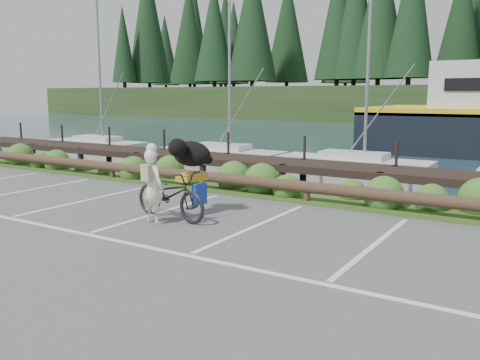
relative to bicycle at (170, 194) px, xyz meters
name	(u,v)px	position (x,y,z in m)	size (l,w,h in m)	color
ground	(201,250)	(1.99, -1.54, -0.57)	(72.00, 72.00, 0.00)	#4D4D50
vegetation_strip	(318,198)	(1.99, 3.76, -0.52)	(34.00, 1.60, 0.10)	#3D5B21
log_rail	(307,204)	(1.99, 3.06, -0.57)	(32.00, 0.30, 0.60)	#443021
bicycle	(170,194)	(0.00, 0.00, 0.00)	(0.75, 2.16, 1.13)	black
cyclist	(153,187)	(-0.07, -0.50, 0.25)	(0.59, 0.39, 1.63)	#F3F1CD
dog	(191,154)	(0.10, 0.68, 0.87)	(1.03, 0.51, 0.60)	black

